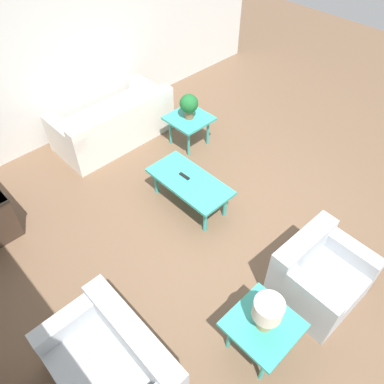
{
  "coord_description": "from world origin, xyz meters",
  "views": [
    {
      "loc": [
        -1.93,
        2.51,
        3.67
      ],
      "look_at": [
        0.27,
        0.39,
        0.55
      ],
      "focal_mm": 35.0,
      "sensor_mm": 36.0,
      "label": 1
    }
  ],
  "objects": [
    {
      "name": "ground_plane",
      "position": [
        0.0,
        0.0,
        0.0
      ],
      "size": [
        14.0,
        14.0,
        0.0
      ],
      "primitive_type": "plane",
      "color": "brown"
    },
    {
      "name": "wall_right",
      "position": [
        3.06,
        0.0,
        1.35
      ],
      "size": [
        0.12,
        7.2,
        2.7
      ],
      "color": "silver",
      "rests_on": "ground_plane"
    },
    {
      "name": "sofa",
      "position": [
        2.35,
        0.06,
        0.28
      ],
      "size": [
        0.89,
        1.77,
        0.72
      ],
      "rotation": [
        0.0,
        0.0,
        1.57
      ],
      "color": "silver",
      "rests_on": "ground_plane"
    },
    {
      "name": "armchair",
      "position": [
        -1.34,
        0.12,
        0.3
      ],
      "size": [
        0.79,
        0.87,
        0.72
      ],
      "rotation": [
        0.0,
        0.0,
        -1.6
      ],
      "color": "#A8ADB2",
      "rests_on": "ground_plane"
    },
    {
      "name": "loveseat",
      "position": [
        -0.62,
        2.18,
        0.29
      ],
      "size": [
        1.2,
        0.78,
        0.72
      ],
      "rotation": [
        0.0,
        0.0,
        3.13
      ],
      "color": "#A8ADB2",
      "rests_on": "ground_plane"
    },
    {
      "name": "coffee_table",
      "position": [
        0.53,
        0.18,
        0.37
      ],
      "size": [
        1.11,
        0.54,
        0.42
      ],
      "color": "teal",
      "rests_on": "ground_plane"
    },
    {
      "name": "side_table_plant",
      "position": [
        1.46,
        -0.7,
        0.42
      ],
      "size": [
        0.59,
        0.59,
        0.48
      ],
      "color": "teal",
      "rests_on": "ground_plane"
    },
    {
      "name": "side_table_lamp",
      "position": [
        -1.31,
        1.02,
        0.42
      ],
      "size": [
        0.59,
        0.59,
        0.48
      ],
      "color": "teal",
      "rests_on": "ground_plane"
    },
    {
      "name": "potted_plant",
      "position": [
        1.46,
        -0.7,
        0.7
      ],
      "size": [
        0.27,
        0.27,
        0.37
      ],
      "color": "brown",
      "rests_on": "side_table_plant"
    },
    {
      "name": "table_lamp",
      "position": [
        -1.31,
        1.02,
        0.71
      ],
      "size": [
        0.26,
        0.26,
        0.37
      ],
      "color": "#997F4C",
      "rests_on": "side_table_lamp"
    },
    {
      "name": "remote_control",
      "position": [
        0.62,
        0.18,
        0.43
      ],
      "size": [
        0.16,
        0.05,
        0.02
      ],
      "color": "black",
      "rests_on": "coffee_table"
    }
  ]
}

